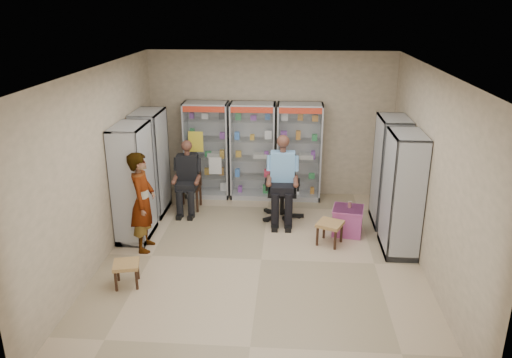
# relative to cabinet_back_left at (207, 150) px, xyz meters

# --- Properties ---
(floor) EXTENTS (6.00, 6.00, 0.00)m
(floor) POSITION_rel_cabinet_back_left_xyz_m (1.30, -2.73, -1.00)
(floor) COLOR tan
(floor) RESTS_ON ground
(room_shell) EXTENTS (5.02, 6.02, 3.01)m
(room_shell) POSITION_rel_cabinet_back_left_xyz_m (1.30, -2.73, 0.97)
(room_shell) COLOR #C0AC8F
(room_shell) RESTS_ON ground
(cabinet_back_left) EXTENTS (0.90, 0.50, 2.00)m
(cabinet_back_left) POSITION_rel_cabinet_back_left_xyz_m (0.00, 0.00, 0.00)
(cabinet_back_left) COLOR silver
(cabinet_back_left) RESTS_ON floor
(cabinet_back_mid) EXTENTS (0.90, 0.50, 2.00)m
(cabinet_back_mid) POSITION_rel_cabinet_back_left_xyz_m (0.95, 0.00, 0.00)
(cabinet_back_mid) COLOR #9FA2A6
(cabinet_back_mid) RESTS_ON floor
(cabinet_back_right) EXTENTS (0.90, 0.50, 2.00)m
(cabinet_back_right) POSITION_rel_cabinet_back_left_xyz_m (1.90, 0.00, 0.00)
(cabinet_back_right) COLOR #AFB0B6
(cabinet_back_right) RESTS_ON floor
(cabinet_right_far) EXTENTS (0.90, 0.50, 2.00)m
(cabinet_right_far) POSITION_rel_cabinet_back_left_xyz_m (3.53, -1.13, 0.00)
(cabinet_right_far) COLOR #B8BCC0
(cabinet_right_far) RESTS_ON floor
(cabinet_right_near) EXTENTS (0.90, 0.50, 2.00)m
(cabinet_right_near) POSITION_rel_cabinet_back_left_xyz_m (3.53, -2.23, 0.00)
(cabinet_right_near) COLOR #ADB0B5
(cabinet_right_near) RESTS_ON floor
(cabinet_left_far) EXTENTS (0.90, 0.50, 2.00)m
(cabinet_left_far) POSITION_rel_cabinet_back_left_xyz_m (-0.93, -0.93, 0.00)
(cabinet_left_far) COLOR #B4B6BC
(cabinet_left_far) RESTS_ON floor
(cabinet_left_near) EXTENTS (0.90, 0.50, 2.00)m
(cabinet_left_near) POSITION_rel_cabinet_back_left_xyz_m (-0.93, -2.03, 0.00)
(cabinet_left_near) COLOR silver
(cabinet_left_near) RESTS_ON floor
(wooden_chair) EXTENTS (0.42, 0.42, 0.94)m
(wooden_chair) POSITION_rel_cabinet_back_left_xyz_m (-0.25, -0.73, -0.53)
(wooden_chair) COLOR black
(wooden_chair) RESTS_ON floor
(seated_customer) EXTENTS (0.44, 0.60, 1.34)m
(seated_customer) POSITION_rel_cabinet_back_left_xyz_m (-0.25, -0.78, -0.33)
(seated_customer) COLOR black
(seated_customer) RESTS_ON floor
(office_chair) EXTENTS (0.67, 0.67, 1.21)m
(office_chair) POSITION_rel_cabinet_back_left_xyz_m (1.59, -1.06, -0.39)
(office_chair) COLOR black
(office_chair) RESTS_ON floor
(seated_shopkeeper) EXTENTS (0.52, 0.71, 1.54)m
(seated_shopkeeper) POSITION_rel_cabinet_back_left_xyz_m (1.59, -1.11, -0.23)
(seated_shopkeeper) COLOR #6BABD3
(seated_shopkeeper) RESTS_ON floor
(pink_trunk) EXTENTS (0.58, 0.57, 0.48)m
(pink_trunk) POSITION_rel_cabinet_back_left_xyz_m (2.76, -1.65, -0.76)
(pink_trunk) COLOR #B7499A
(pink_trunk) RESTS_ON floor
(tea_glass) EXTENTS (0.07, 0.07, 0.11)m
(tea_glass) POSITION_rel_cabinet_back_left_xyz_m (2.79, -1.62, -0.46)
(tea_glass) COLOR #591207
(tea_glass) RESTS_ON pink_trunk
(woven_stool_a) EXTENTS (0.52, 0.52, 0.40)m
(woven_stool_a) POSITION_rel_cabinet_back_left_xyz_m (2.42, -2.08, -0.80)
(woven_stool_a) COLOR olive
(woven_stool_a) RESTS_ON floor
(woven_stool_b) EXTENTS (0.43, 0.43, 0.36)m
(woven_stool_b) POSITION_rel_cabinet_back_left_xyz_m (-0.60, -3.62, -0.82)
(woven_stool_b) COLOR #B1784A
(woven_stool_b) RESTS_ON floor
(standing_man) EXTENTS (0.43, 0.63, 1.68)m
(standing_man) POSITION_rel_cabinet_back_left_xyz_m (-0.65, -2.47, -0.16)
(standing_man) COLOR #9D9D9F
(standing_man) RESTS_ON floor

